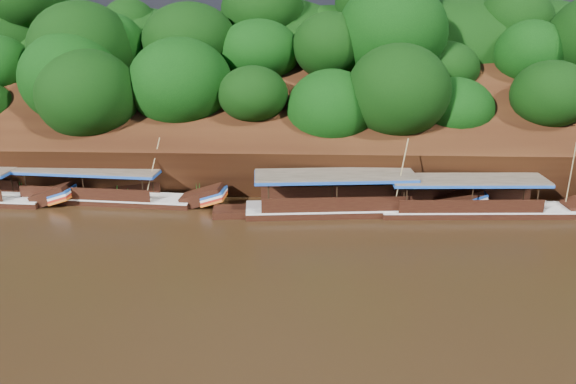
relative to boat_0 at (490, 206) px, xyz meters
name	(u,v)px	position (x,y,z in m)	size (l,w,h in m)	color
ground	(306,258)	(-12.03, -7.21, -0.56)	(160.00, 160.00, 0.00)	black
riverbank	(309,132)	(-12.05, 15.51, 1.33)	(120.00, 30.06, 19.40)	black
boat_0	(490,206)	(0.00, 0.00, 0.00)	(15.30, 3.01, 5.67)	black
boat_1	(359,204)	(-8.63, -0.09, 0.06)	(15.94, 3.81, 5.74)	black
boat_2	(113,195)	(-25.64, 1.30, -0.02)	(15.34, 3.30, 5.13)	black
reeds	(269,187)	(-14.78, 2.32, 0.34)	(49.34, 2.48, 2.14)	#206B1A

